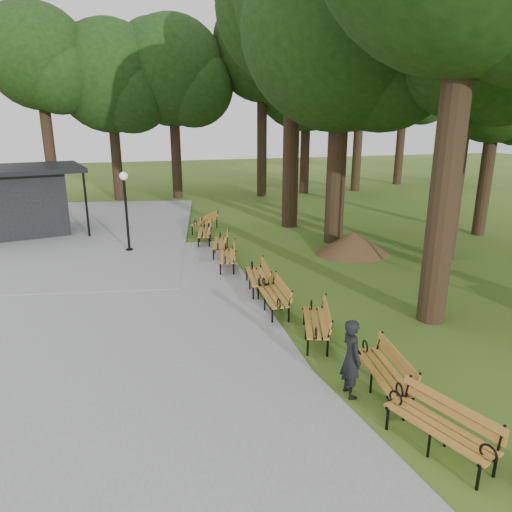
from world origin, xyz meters
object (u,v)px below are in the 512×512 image
object	(u,v)px
bench_5	(257,277)
bench_6	(227,256)
bench_4	(273,296)
bench_7	(220,243)
lawn_tree_2	(343,27)
kiosk	(20,201)
lawn_tree_4	(294,8)
bench_2	(383,371)
bench_8	(205,233)
bench_3	(315,323)
bench_9	(205,222)
person	(351,358)
lawn_tree_1	(472,38)
lamp_post	(125,195)
bench_1	(439,428)
lawn_tree_5	(499,79)
dirt_mound	(353,243)

from	to	relation	value
bench_5	bench_6	distance (m)	2.44
bench_5	bench_4	bearing A→B (deg)	7.32
bench_5	bench_7	world-z (taller)	same
bench_7	lawn_tree_2	bearing A→B (deg)	111.35
kiosk	lawn_tree_4	xyz separation A→B (m)	(12.17, -1.89, 8.08)
bench_2	bench_6	distance (m)	8.48
bench_5	bench_8	distance (m)	6.07
kiosk	bench_2	size ratio (longest dim) A/B	2.55
kiosk	bench_3	world-z (taller)	kiosk
bench_8	bench_9	distance (m)	2.05
bench_4	bench_6	xyz separation A→B (m)	(-0.37, 4.05, 0.00)
person	bench_9	size ratio (longest dim) A/B	0.82
kiosk	bench_6	world-z (taller)	kiosk
kiosk	lawn_tree_1	xyz separation A→B (m)	(15.93, -8.71, 6.09)
bench_4	bench_6	world-z (taller)	same
lamp_post	bench_3	size ratio (longest dim) A/B	1.65
bench_4	bench_7	world-z (taller)	same
bench_4	bench_8	bearing A→B (deg)	-172.70
bench_2	bench_5	size ratio (longest dim) A/B	1.00
bench_5	bench_6	bearing A→B (deg)	-161.97
bench_3	bench_9	size ratio (longest dim) A/B	1.00
bench_1	lawn_tree_1	size ratio (longest dim) A/B	0.18
bench_5	bench_6	xyz separation A→B (m)	(-0.41, 2.40, 0.00)
bench_3	bench_4	size ratio (longest dim) A/B	1.00
lawn_tree_2	lawn_tree_4	xyz separation A→B (m)	(-0.77, 3.33, 1.25)
lamp_post	bench_7	world-z (taller)	lamp_post
bench_4	bench_9	xyz separation A→B (m)	(-0.15, 9.72, 0.00)
lawn_tree_2	bench_7	bearing A→B (deg)	-173.40
bench_5	lawn_tree_2	size ratio (longest dim) A/B	0.15
person	bench_6	size ratio (longest dim) A/B	0.82
bench_1	bench_8	world-z (taller)	same
lawn_tree_1	bench_3	bearing A→B (deg)	-146.77
kiosk	lawn_tree_5	size ratio (longest dim) A/B	0.52
lawn_tree_5	bench_6	bearing A→B (deg)	-172.05
bench_1	bench_7	bearing A→B (deg)	166.33
kiosk	lawn_tree_1	distance (m)	19.15
bench_2	bench_5	xyz separation A→B (m)	(-0.78, 6.00, 0.00)
bench_6	bench_7	size ratio (longest dim) A/B	1.00
bench_6	bench_9	distance (m)	5.67
bench_5	bench_9	distance (m)	8.07
bench_9	dirt_mound	bearing A→B (deg)	80.20
lamp_post	lawn_tree_4	distance (m)	10.88
bench_9	lawn_tree_1	bearing A→B (deg)	86.29
lamp_post	bench_9	size ratio (longest dim) A/B	1.65
lamp_post	bench_8	distance (m)	3.63
lawn_tree_1	bench_9	bearing A→B (deg)	139.17
kiosk	bench_9	world-z (taller)	kiosk
person	bench_5	bearing A→B (deg)	2.65
bench_3	bench_5	xyz separation A→B (m)	(-0.41, 3.58, 0.00)
dirt_mound	bench_3	xyz separation A→B (m)	(-4.29, -6.43, 0.01)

